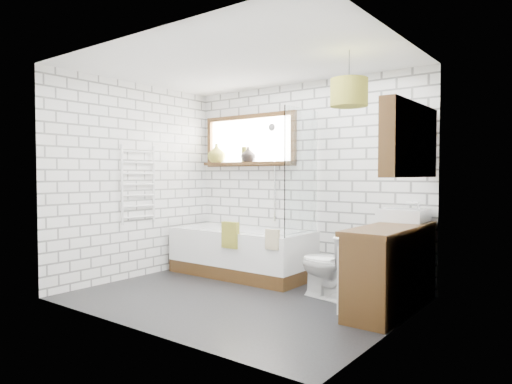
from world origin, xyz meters
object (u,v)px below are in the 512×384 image
Objects in this scene: toilet at (330,265)px; basin at (403,215)px; bathtub at (241,252)px; vanity at (392,268)px; pendant at (349,93)px.

basin is at bearing 138.51° from toilet.
basin is 0.64× the size of toilet.
bathtub is 1.30× the size of vanity.
vanity is 1.75m from pendant.
vanity is 0.68m from toilet.
vanity is at bearing -83.06° from basin.
vanity is 0.69m from basin.
pendant is (1.84, -0.65, 1.80)m from bathtub.
bathtub is 2.17m from vanity.
pendant reaches higher than toilet.
pendant is at bearing -19.51° from bathtub.
pendant reaches higher than basin.
basin reaches higher than toilet.
vanity is 1.98× the size of toilet.
vanity reaches higher than toilet.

